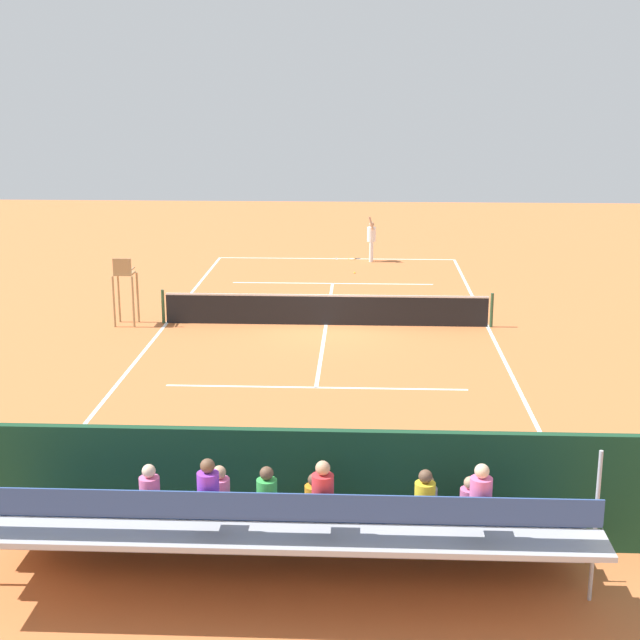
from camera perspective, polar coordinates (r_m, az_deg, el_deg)
ground_plane at (r=28.75m, az=0.37°, el=-0.31°), size 60.00×60.00×0.00m
court_line_markings at (r=28.78m, az=0.38°, el=-0.28°), size 10.10×22.20×0.01m
tennis_net at (r=28.62m, az=0.38°, el=0.66°), size 10.30×0.10×1.07m
backdrop_wall at (r=15.21m, az=-1.79°, el=-10.27°), size 18.00×0.16×2.00m
bleacher_stand at (r=13.99m, az=-1.78°, el=-12.73°), size 9.06×2.40×2.48m
umpire_chair at (r=29.06m, az=-11.96°, el=2.20°), size 0.67×0.67×2.14m
courtside_bench at (r=16.17m, az=10.40°, el=-10.68°), size 1.80×0.40×0.93m
equipment_bag at (r=16.07m, az=4.12°, el=-12.11°), size 0.90×0.36×0.36m
tennis_player at (r=38.76m, az=3.19°, el=5.11°), size 0.40×0.55×1.93m
tennis_racket at (r=39.37m, az=2.00°, el=3.79°), size 0.58×0.41×0.03m
tennis_ball_near at (r=36.44m, az=2.15°, el=2.94°), size 0.07×0.07×0.07m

